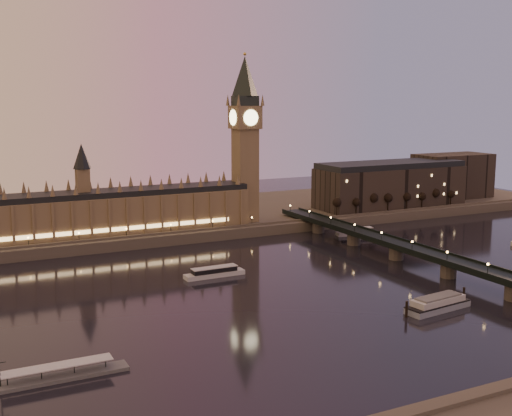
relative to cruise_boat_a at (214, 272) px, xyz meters
The scene contains 18 objects.
ground 31.35m from the cruise_boat_a, 80.56° to the right, with size 700.00×700.00×0.00m, color black.
far_embankment 138.67m from the cruise_boat_a, 75.32° to the left, with size 560.00×130.00×6.00m, color #423D35.
palace_of_westminster 98.67m from the cruise_boat_a, 111.22° to the left, with size 180.00×26.62×52.00m.
big_ben 124.30m from the cruise_boat_a, 56.74° to the left, with size 17.68×17.68×104.00m.
westminster_bridge 101.60m from the cruise_boat_a, 17.69° to the right, with size 13.20×260.00×15.30m.
city_block 224.61m from the cruise_boat_a, 26.57° to the left, with size 155.00×45.00×34.00m.
bare_tree_0 144.07m from the cruise_boat_a, 32.99° to the left, with size 5.71×5.71×11.62m.
bare_tree_1 155.98m from the cruise_boat_a, 30.17° to the left, with size 5.71×5.71×11.62m.
bare_tree_2 168.22m from the cruise_boat_a, 27.76° to the left, with size 5.71×5.71×11.62m.
bare_tree_3 180.73m from the cruise_boat_a, 25.68° to the left, with size 5.71×5.71×11.62m.
bare_tree_4 193.44m from the cruise_boat_a, 23.88° to the left, with size 5.71×5.71×11.62m.
bare_tree_5 206.32m from the cruise_boat_a, 22.30° to the left, with size 5.71×5.71×11.62m.
bare_tree_6 219.35m from the cruise_boat_a, 20.91° to the left, with size 5.71×5.71×11.62m.
bare_tree_7 232.49m from the cruise_boat_a, 19.67° to the left, with size 5.71×5.71×11.62m.
cruise_boat_a is the anchor object (origin of this frame).
cruise_boat_b 123.34m from the cruise_boat_a, 22.40° to the left, with size 26.35×12.25×4.72m.
moored_barge 103.15m from the cruise_boat_a, 54.48° to the right, with size 33.86×11.75×6.25m.
pontoon_pier 117.87m from the cruise_boat_a, 135.57° to the right, with size 39.52×6.59×10.54m.
Camera 1 is at (-117.27, -237.88, 82.00)m, focal length 45.00 mm.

